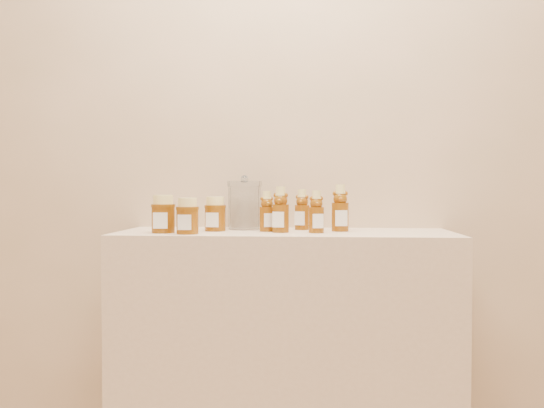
# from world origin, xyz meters

# --- Properties ---
(wall_back) EXTENTS (3.50, 0.02, 2.70)m
(wall_back) POSITION_xyz_m (0.00, 1.75, 1.35)
(wall_back) COLOR tan
(wall_back) RESTS_ON ground
(display_table) EXTENTS (1.20, 0.40, 0.90)m
(display_table) POSITION_xyz_m (0.00, 1.55, 0.45)
(display_table) COLOR #C9AF93
(display_table) RESTS_ON ground
(bear_bottle_back_left) EXTENTS (0.07, 0.07, 0.16)m
(bear_bottle_back_left) POSITION_xyz_m (-0.07, 1.55, 0.98)
(bear_bottle_back_left) COLOR #643207
(bear_bottle_back_left) RESTS_ON display_table
(bear_bottle_back_mid) EXTENTS (0.07, 0.07, 0.17)m
(bear_bottle_back_mid) POSITION_xyz_m (0.06, 1.64, 0.99)
(bear_bottle_back_mid) COLOR #643207
(bear_bottle_back_mid) RESTS_ON display_table
(bear_bottle_back_right) EXTENTS (0.07, 0.07, 0.19)m
(bear_bottle_back_right) POSITION_xyz_m (0.20, 1.58, 1.00)
(bear_bottle_back_right) COLOR #643207
(bear_bottle_back_right) RESTS_ON display_table
(bear_bottle_front_left) EXTENTS (0.07, 0.07, 0.18)m
(bear_bottle_front_left) POSITION_xyz_m (-0.01, 1.51, 0.99)
(bear_bottle_front_left) COLOR #643207
(bear_bottle_front_left) RESTS_ON display_table
(bear_bottle_front_right) EXTENTS (0.07, 0.07, 0.17)m
(bear_bottle_front_right) POSITION_xyz_m (0.11, 1.51, 0.98)
(bear_bottle_front_right) COLOR #643207
(bear_bottle_front_right) RESTS_ON display_table
(honey_jar_left) EXTENTS (0.09, 0.09, 0.13)m
(honey_jar_left) POSITION_xyz_m (-0.42, 1.47, 0.97)
(honey_jar_left) COLOR #643207
(honey_jar_left) RESTS_ON display_table
(honey_jar_back) EXTENTS (0.09, 0.09, 0.12)m
(honey_jar_back) POSITION_xyz_m (-0.26, 1.56, 0.96)
(honey_jar_back) COLOR #643207
(honey_jar_back) RESTS_ON display_table
(honey_jar_front) EXTENTS (0.08, 0.08, 0.12)m
(honey_jar_front) POSITION_xyz_m (-0.33, 1.43, 0.96)
(honey_jar_front) COLOR #643207
(honey_jar_front) RESTS_ON display_table
(glass_canister) EXTENTS (0.14, 0.14, 0.20)m
(glass_canister) POSITION_xyz_m (-0.16, 1.64, 1.00)
(glass_canister) COLOR white
(glass_canister) RESTS_ON display_table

